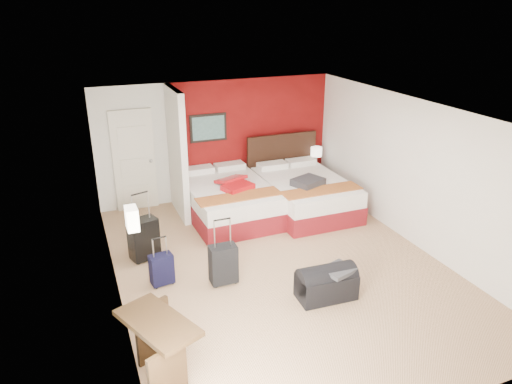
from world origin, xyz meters
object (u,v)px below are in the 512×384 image
bed_right (305,195)px  duffel_bag (326,285)px  desk (160,352)px  table_lamp (316,157)px  suitcase_navy (162,271)px  nightstand (315,177)px  suitcase_charcoal (223,266)px  suitcase_black (144,240)px  bed_left (228,201)px  red_suitcase_open (234,183)px

bed_right → duffel_bag: size_ratio=2.66×
bed_right → desk: size_ratio=2.21×
table_lamp → suitcase_navy: size_ratio=0.96×
nightstand → suitcase_charcoal: size_ratio=0.87×
suitcase_black → suitcase_navy: suitcase_black is taller
duffel_bag → desk: size_ratio=0.83×
suitcase_charcoal → duffel_bag: size_ratio=0.72×
bed_right → duffel_bag: bed_right is taller
bed_right → suitcase_black: size_ratio=3.22×
table_lamp → suitcase_navy: bearing=-146.1°
nightstand → suitcase_navy: 4.85m
suitcase_charcoal → duffel_bag: bearing=-35.5°
bed_left → table_lamp: bearing=16.0°
suitcase_black → desk: desk is taller
bed_left → red_suitcase_open: (0.10, -0.10, 0.38)m
nightstand → suitcase_black: size_ratio=0.76×
table_lamp → suitcase_charcoal: table_lamp is taller
suitcase_black → bed_right: bearing=-3.3°
suitcase_navy → suitcase_charcoal: bearing=-27.7°
red_suitcase_open → nightstand: (2.22, 0.83, -0.45)m
table_lamp → duffel_bag: 4.38m
red_suitcase_open → suitcase_charcoal: bearing=-133.7°
bed_right → table_lamp: 1.34m
bed_right → suitcase_navy: bed_right is taller
suitcase_navy → desk: 2.03m
bed_right → suitcase_charcoal: 3.11m
nightstand → desk: bearing=-127.2°
suitcase_black → desk: bearing=-112.9°
red_suitcase_open → suitcase_black: bearing=-172.8°
bed_left → nightstand: 2.43m
bed_right → nightstand: bearing=52.2°
suitcase_black → suitcase_charcoal: suitcase_black is taller
bed_left → table_lamp: 2.47m
table_lamp → suitcase_navy: table_lamp is taller
suitcase_black → red_suitcase_open: bearing=10.4°
bed_left → suitcase_navy: bed_left is taller
duffel_bag → desk: desk is taller
red_suitcase_open → suitcase_navy: bearing=-154.3°
nightstand → suitcase_navy: (-4.03, -2.70, -0.03)m
table_lamp → suitcase_charcoal: size_ratio=0.76×
bed_left → bed_right: (1.54, -0.28, -0.00)m
nightstand → suitcase_charcoal: bearing=-130.2°
red_suitcase_open → table_lamp: (2.22, 0.83, 0.03)m
bed_right → nightstand: (0.78, 1.00, -0.07)m
nightstand → suitcase_navy: size_ratio=1.11×
bed_left → suitcase_black: bearing=-150.3°
bed_left → nightstand: bearing=16.0°
table_lamp → suitcase_navy: 4.88m
table_lamp → suitcase_black: 4.54m
bed_left → suitcase_black: suitcase_black is taller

